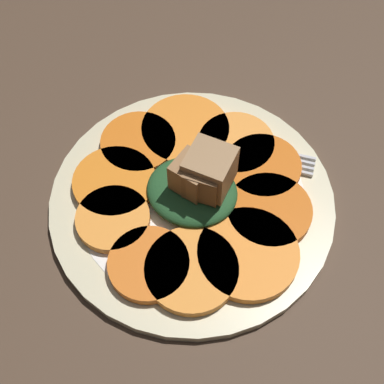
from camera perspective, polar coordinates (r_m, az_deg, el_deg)
The scene contains 14 objects.
table_slab at distance 55.01cm, azimuth -0.00°, elevation -1.74°, with size 120.00×120.00×2.00cm, color #4C3828.
plate at distance 53.71cm, azimuth -0.00°, elevation -0.91°, with size 28.45×28.45×1.05cm.
carrot_slice_0 at distance 48.98cm, azimuth -0.05°, elevation -8.30°, with size 8.61×8.61×0.95cm, color orange.
carrot_slice_1 at distance 49.95cm, azimuth 6.00°, elevation -6.55°, with size 9.49×9.49×0.95cm, color orange.
carrot_slice_2 at distance 52.41cm, azimuth 8.23°, elevation -1.97°, with size 8.32×8.32×0.95cm, color #D35E12.
carrot_slice_3 at distance 55.21cm, azimuth 7.55°, elevation 2.71°, with size 7.86×7.86×0.95cm, color #D45F12.
carrot_slice_4 at distance 56.68cm, azimuth 4.73°, elevation 5.16°, with size 8.01×8.01×0.95cm, color orange.
carrot_slice_5 at distance 57.66cm, azimuth -0.72°, elevation 6.66°, with size 9.41×9.41×0.95cm, color orange.
carrot_slice_6 at distance 56.84cm, azimuth -5.75°, elevation 5.24°, with size 7.92×7.92×0.95cm, color orange.
carrot_slice_7 at distance 54.21cm, azimuth -8.27°, elevation 1.06°, with size 8.38×8.38×0.95cm, color orange.
carrot_slice_8 at distance 51.97cm, azimuth -8.43°, elevation -2.84°, with size 7.16×7.16×0.95cm, color orange.
carrot_slice_9 at distance 49.38cm, azimuth -4.65°, elevation -7.67°, with size 7.52×7.52×0.95cm, color orange.
center_pile at distance 51.03cm, azimuth 0.61°, elevation 0.94°, with size 9.00×8.10×6.52cm.
fork at distance 56.55cm, azimuth 4.53°, elevation 4.55°, with size 17.96×3.12×0.40cm.
Camera 1 is at (-9.79, 26.47, 48.22)cm, focal length 50.00 mm.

